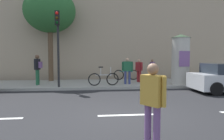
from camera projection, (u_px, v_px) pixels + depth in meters
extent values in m
plane|color=#232326|center=(127.00, 115.00, 6.52)|extent=(80.00, 80.00, 0.00)
cube|color=#9E9B93|center=(108.00, 84.00, 13.46)|extent=(36.00, 4.00, 0.15)
cube|color=silver|center=(127.00, 115.00, 6.51)|extent=(1.80, 0.16, 0.01)
cube|color=tan|center=(103.00, 21.00, 18.11)|extent=(36.00, 5.00, 9.73)
cylinder|color=black|center=(58.00, 57.00, 11.41)|extent=(0.12, 0.12, 3.32)
cube|color=black|center=(57.00, 18.00, 11.10)|extent=(0.24, 0.24, 0.75)
sphere|color=red|center=(57.00, 13.00, 10.95)|extent=(0.16, 0.16, 0.16)
sphere|color=#3C2906|center=(57.00, 18.00, 10.97)|extent=(0.16, 0.16, 0.16)
sphere|color=#07330F|center=(57.00, 22.00, 10.99)|extent=(0.16, 0.16, 0.16)
cylinder|color=#B2ADA3|center=(180.00, 61.00, 12.63)|extent=(1.05, 1.05, 2.78)
cone|color=#334C33|center=(181.00, 36.00, 12.53)|extent=(1.16, 1.16, 0.20)
cube|color=#724C84|center=(184.00, 59.00, 12.09)|extent=(0.63, 0.02, 0.90)
cylinder|color=brown|center=(51.00, 57.00, 14.28)|extent=(0.33, 0.33, 3.27)
ellipsoid|color=#28602D|center=(50.00, 11.00, 14.08)|extent=(3.42, 3.42, 2.91)
cylinder|color=#724C84|center=(157.00, 128.00, 4.10)|extent=(0.14, 0.14, 0.85)
cylinder|color=#724C84|center=(148.00, 125.00, 4.28)|extent=(0.14, 0.14, 0.85)
cube|color=#B78C33|center=(153.00, 90.00, 4.14)|extent=(0.45, 0.51, 0.60)
cylinder|color=#B78C33|center=(164.00, 92.00, 3.93)|extent=(0.09, 0.09, 0.57)
cylinder|color=#B78C33|center=(142.00, 89.00, 4.35)|extent=(0.09, 0.09, 0.57)
sphere|color=#8C664C|center=(153.00, 69.00, 4.11)|extent=(0.23, 0.23, 0.23)
cylinder|color=#B78C33|center=(153.00, 75.00, 14.87)|extent=(0.14, 0.14, 0.74)
cylinder|color=#B78C33|center=(152.00, 74.00, 15.09)|extent=(0.14, 0.14, 0.74)
cube|color=#724C84|center=(152.00, 66.00, 14.94)|extent=(0.25, 0.44, 0.53)
cylinder|color=#724C84|center=(153.00, 66.00, 14.68)|extent=(0.09, 0.09, 0.50)
cylinder|color=#724C84|center=(151.00, 66.00, 15.20)|extent=(0.09, 0.09, 0.50)
sphere|color=#8C664C|center=(152.00, 61.00, 14.92)|extent=(0.20, 0.20, 0.20)
cube|color=silver|center=(150.00, 66.00, 14.93)|extent=(0.17, 0.28, 0.36)
cylinder|color=maroon|center=(138.00, 76.00, 13.79)|extent=(0.14, 0.14, 0.76)
cylinder|color=maroon|center=(140.00, 76.00, 13.59)|extent=(0.14, 0.14, 0.76)
cube|color=maroon|center=(139.00, 66.00, 13.65)|extent=(0.41, 0.51, 0.54)
cylinder|color=maroon|center=(136.00, 66.00, 13.88)|extent=(0.09, 0.09, 0.51)
cylinder|color=maroon|center=(142.00, 66.00, 13.42)|extent=(0.09, 0.09, 0.51)
sphere|color=tan|center=(139.00, 61.00, 13.62)|extent=(0.21, 0.21, 0.21)
cylinder|color=navy|center=(125.00, 77.00, 12.69)|extent=(0.14, 0.14, 0.80)
cylinder|color=navy|center=(129.00, 77.00, 12.69)|extent=(0.14, 0.14, 0.80)
cube|color=#1E5938|center=(127.00, 66.00, 12.65)|extent=(0.52, 0.29, 0.57)
cylinder|color=#1E5938|center=(123.00, 66.00, 12.65)|extent=(0.09, 0.09, 0.54)
cylinder|color=#1E5938|center=(132.00, 66.00, 12.65)|extent=(0.09, 0.09, 0.54)
sphere|color=tan|center=(127.00, 60.00, 12.62)|extent=(0.22, 0.22, 0.22)
cube|color=black|center=(127.00, 66.00, 12.83)|extent=(0.29, 0.19, 0.36)
cylinder|color=#1E5938|center=(37.00, 77.00, 12.19)|extent=(0.14, 0.14, 0.90)
cylinder|color=#1E5938|center=(38.00, 77.00, 12.38)|extent=(0.14, 0.14, 0.90)
cube|color=black|center=(37.00, 64.00, 12.24)|extent=(0.30, 0.42, 0.63)
cylinder|color=black|center=(36.00, 64.00, 12.00)|extent=(0.09, 0.09, 0.60)
cylinder|color=black|center=(39.00, 64.00, 12.48)|extent=(0.09, 0.09, 0.60)
sphere|color=brown|center=(37.00, 57.00, 12.21)|extent=(0.24, 0.24, 0.24)
cube|color=#724C84|center=(40.00, 65.00, 12.23)|extent=(0.20, 0.30, 0.36)
torus|color=black|center=(94.00, 79.00, 11.95)|extent=(0.72, 0.11, 0.72)
torus|color=black|center=(113.00, 79.00, 12.14)|extent=(0.72, 0.11, 0.72)
cylinder|color=silver|center=(104.00, 75.00, 12.03)|extent=(0.95, 0.10, 0.04)
cylinder|color=silver|center=(101.00, 71.00, 11.99)|extent=(0.04, 0.04, 0.45)
cylinder|color=silver|center=(111.00, 71.00, 12.09)|extent=(0.04, 0.04, 0.50)
cube|color=black|center=(101.00, 67.00, 11.97)|extent=(0.25, 0.12, 0.06)
torus|color=black|center=(119.00, 75.00, 14.89)|extent=(0.72, 0.13, 0.72)
torus|color=black|center=(134.00, 75.00, 14.90)|extent=(0.72, 0.13, 0.72)
cylinder|color=teal|center=(126.00, 71.00, 14.88)|extent=(0.94, 0.13, 0.04)
cylinder|color=teal|center=(124.00, 69.00, 14.87)|extent=(0.04, 0.04, 0.45)
cylinder|color=teal|center=(132.00, 69.00, 14.87)|extent=(0.04, 0.04, 0.50)
cube|color=black|center=(124.00, 65.00, 14.85)|extent=(0.25, 0.12, 0.06)
cylinder|color=black|center=(216.00, 89.00, 9.70)|extent=(0.64, 0.23, 0.64)
cylinder|color=black|center=(197.00, 84.00, 11.49)|extent=(0.64, 0.23, 0.64)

